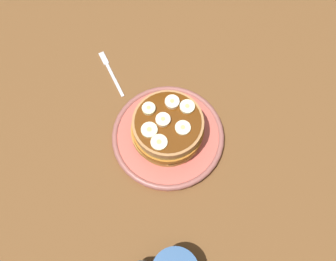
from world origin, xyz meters
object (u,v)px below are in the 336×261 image
(pancake_stack, at_px, (167,129))
(plate, at_px, (168,136))
(banana_slice_0, at_px, (163,118))
(banana_slice_5, at_px, (187,107))
(banana_slice_3, at_px, (172,102))
(banana_slice_4, at_px, (159,142))
(banana_slice_6, at_px, (149,109))
(banana_slice_1, at_px, (183,128))
(banana_slice_2, at_px, (149,130))
(fork, at_px, (110,71))

(pancake_stack, bearing_deg, plate, -178.19)
(plate, xyz_separation_m, banana_slice_0, (0.01, -0.00, 0.08))
(banana_slice_5, bearing_deg, banana_slice_0, 40.02)
(pancake_stack, bearing_deg, banana_slice_3, -92.55)
(banana_slice_3, xyz_separation_m, banana_slice_4, (0.01, 0.09, -0.00))
(banana_slice_3, distance_m, banana_slice_6, 0.05)
(banana_slice_1, bearing_deg, plate, -15.10)
(banana_slice_3, relative_size, banana_slice_4, 0.90)
(banana_slice_1, distance_m, banana_slice_6, 0.08)
(banana_slice_2, bearing_deg, banana_slice_0, -126.76)
(banana_slice_0, relative_size, banana_slice_4, 0.90)
(plate, relative_size, pancake_stack, 1.55)
(banana_slice_2, relative_size, fork, 0.29)
(banana_slice_1, height_order, banana_slice_6, banana_slice_6)
(banana_slice_4, bearing_deg, plate, -99.63)
(banana_slice_6, bearing_deg, banana_slice_3, -151.11)
(pancake_stack, xyz_separation_m, banana_slice_0, (0.01, -0.00, 0.04))
(banana_slice_3, height_order, banana_slice_4, banana_slice_3)
(banana_slice_1, relative_size, banana_slice_6, 1.14)
(plate, height_order, pancake_stack, pancake_stack)
(banana_slice_3, distance_m, banana_slice_5, 0.03)
(plate, distance_m, banana_slice_5, 0.09)
(banana_slice_1, height_order, banana_slice_2, same)
(pancake_stack, xyz_separation_m, fork, (0.16, -0.14, -0.05))
(banana_slice_2, distance_m, banana_slice_6, 0.04)
(plate, distance_m, banana_slice_3, 0.09)
(banana_slice_1, relative_size, banana_slice_2, 0.95)
(banana_slice_4, bearing_deg, banana_slice_0, -87.74)
(banana_slice_2, height_order, banana_slice_5, same)
(banana_slice_0, height_order, banana_slice_1, banana_slice_0)
(banana_slice_1, distance_m, banana_slice_4, 0.05)
(plate, height_order, banana_slice_4, banana_slice_4)
(pancake_stack, relative_size, banana_slice_5, 5.14)
(banana_slice_2, relative_size, banana_slice_3, 1.10)
(pancake_stack, relative_size, banana_slice_0, 5.30)
(banana_slice_5, bearing_deg, banana_slice_6, 14.99)
(banana_slice_1, bearing_deg, banana_slice_4, 44.73)
(banana_slice_2, bearing_deg, banana_slice_4, 138.50)
(banana_slice_2, bearing_deg, banana_slice_1, -164.34)
(banana_slice_1, distance_m, banana_slice_5, 0.05)
(pancake_stack, distance_m, banana_slice_6, 0.06)
(banana_slice_0, distance_m, banana_slice_5, 0.05)
(pancake_stack, bearing_deg, fork, -40.16)
(banana_slice_5, bearing_deg, banana_slice_4, 65.17)
(banana_slice_4, distance_m, banana_slice_5, 0.09)
(plate, xyz_separation_m, banana_slice_4, (0.01, 0.05, 0.08))
(banana_slice_3, xyz_separation_m, fork, (0.16, -0.10, -0.09))
(banana_slice_4, height_order, banana_slice_5, banana_slice_5)
(pancake_stack, distance_m, banana_slice_4, 0.06)
(banana_slice_1, height_order, banana_slice_4, same)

